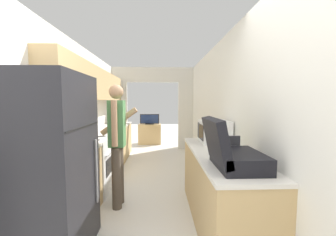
{
  "coord_description": "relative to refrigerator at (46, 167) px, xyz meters",
  "views": [
    {
      "loc": [
        0.22,
        -1.19,
        1.49
      ],
      "look_at": [
        0.36,
        2.5,
        1.18
      ],
      "focal_mm": 22.0,
      "sensor_mm": 36.0,
      "label": 1
    }
  ],
  "objects": [
    {
      "name": "wall_right",
      "position": [
        2.12,
        1.2,
        0.38
      ],
      "size": [
        0.06,
        7.48,
        2.5
      ],
      "color": "silver",
      "rests_on": "ground_plane"
    },
    {
      "name": "counter_right",
      "position": [
        1.79,
        0.44,
        -0.43
      ],
      "size": [
        0.62,
        1.91,
        0.88
      ],
      "color": "tan",
      "rests_on": "ground_plane"
    },
    {
      "name": "wall_left",
      "position": [
        -0.33,
        1.61,
        0.6
      ],
      "size": [
        0.38,
        7.48,
        2.5
      ],
      "color": "silver",
      "rests_on": "ground_plane"
    },
    {
      "name": "microwave",
      "position": [
        1.87,
        1.02,
        0.17
      ],
      "size": [
        0.4,
        0.48,
        0.32
      ],
      "color": "white",
      "rests_on": "counter_right"
    },
    {
      "name": "person",
      "position": [
        0.48,
        0.93,
        0.05
      ],
      "size": [
        0.55,
        0.37,
        1.71
      ],
      "rotation": [
        0.0,
        0.0,
        1.56
      ],
      "color": "#4C4238",
      "rests_on": "ground_plane"
    },
    {
      "name": "television",
      "position": [
        0.72,
        5.13,
        -0.01
      ],
      "size": [
        0.65,
        0.16,
        0.35
      ],
      "color": "black",
      "rests_on": "tv_cabinet"
    },
    {
      "name": "wall_far_with_doorway",
      "position": [
        0.86,
        4.37,
        0.56
      ],
      "size": [
        2.86,
        0.06,
        2.5
      ],
      "color": "silver",
      "rests_on": "ground_plane"
    },
    {
      "name": "refrigerator",
      "position": [
        0.0,
        0.0,
        0.0
      ],
      "size": [
        0.77,
        0.83,
        1.74
      ],
      "color": "black",
      "rests_on": "ground_plane"
    },
    {
      "name": "range_oven",
      "position": [
        -0.06,
        1.42,
        -0.42
      ],
      "size": [
        0.66,
        0.78,
        1.02
      ],
      "color": "white",
      "rests_on": "ground_plane"
    },
    {
      "name": "counter_left",
      "position": [
        -0.07,
        2.49,
        -0.43
      ],
      "size": [
        0.62,
        3.68,
        0.88
      ],
      "color": "tan",
      "rests_on": "ground_plane"
    },
    {
      "name": "book_stack",
      "position": [
        1.82,
        0.45,
        0.04
      ],
      "size": [
        0.26,
        0.3,
        0.06
      ],
      "color": "black",
      "rests_on": "counter_right"
    },
    {
      "name": "tv_cabinet",
      "position": [
        0.72,
        5.17,
        -0.53
      ],
      "size": [
        0.77,
        0.42,
        0.69
      ],
      "color": "tan",
      "rests_on": "ground_plane"
    },
    {
      "name": "suitcase",
      "position": [
        1.71,
        -0.13,
        0.15
      ],
      "size": [
        0.49,
        0.57,
        0.45
      ],
      "color": "black",
      "rests_on": "counter_right"
    }
  ]
}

